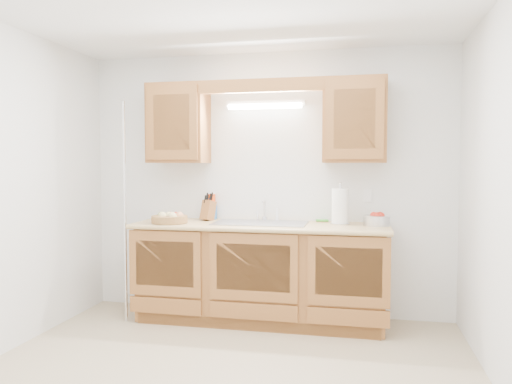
% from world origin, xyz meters
% --- Properties ---
extents(room, '(3.52, 3.50, 2.50)m').
position_xyz_m(room, '(0.00, 0.00, 1.25)').
color(room, tan).
rests_on(room, ground).
extents(base_cabinets, '(2.20, 0.60, 0.86)m').
position_xyz_m(base_cabinets, '(0.00, 1.20, 0.44)').
color(base_cabinets, brown).
rests_on(base_cabinets, ground).
extents(countertop, '(2.30, 0.63, 0.04)m').
position_xyz_m(countertop, '(0.00, 1.19, 0.88)').
color(countertop, tan).
rests_on(countertop, base_cabinets).
extents(upper_cabinet_left, '(0.55, 0.33, 0.75)m').
position_xyz_m(upper_cabinet_left, '(-0.83, 1.33, 1.83)').
color(upper_cabinet_left, brown).
rests_on(upper_cabinet_left, room).
extents(upper_cabinet_right, '(0.55, 0.33, 0.75)m').
position_xyz_m(upper_cabinet_right, '(0.83, 1.33, 1.83)').
color(upper_cabinet_right, brown).
rests_on(upper_cabinet_right, room).
extents(valance, '(2.20, 0.05, 0.12)m').
position_xyz_m(valance, '(0.00, 1.19, 2.14)').
color(valance, brown).
rests_on(valance, room).
extents(fluorescent_fixture, '(0.76, 0.08, 0.08)m').
position_xyz_m(fluorescent_fixture, '(0.00, 1.42, 2.00)').
color(fluorescent_fixture, white).
rests_on(fluorescent_fixture, room).
extents(sink, '(0.84, 0.46, 0.36)m').
position_xyz_m(sink, '(0.00, 1.21, 0.83)').
color(sink, '#9E9EA3').
rests_on(sink, countertop).
extents(wire_shelf_pole, '(0.03, 0.03, 2.00)m').
position_xyz_m(wire_shelf_pole, '(-1.20, 0.94, 1.00)').
color(wire_shelf_pole, silver).
rests_on(wire_shelf_pole, ground).
extents(outlet_plate, '(0.08, 0.01, 0.12)m').
position_xyz_m(outlet_plate, '(0.95, 1.49, 1.15)').
color(outlet_plate, white).
rests_on(outlet_plate, room).
extents(fruit_basket, '(0.39, 0.39, 0.10)m').
position_xyz_m(fruit_basket, '(-0.82, 1.05, 0.95)').
color(fruit_basket, '#91623A').
rests_on(fruit_basket, countertop).
extents(knife_block, '(0.14, 0.18, 0.28)m').
position_xyz_m(knife_block, '(-0.54, 1.34, 1.00)').
color(knife_block, brown).
rests_on(knife_block, countertop).
extents(orange_canister, '(0.11, 0.11, 0.26)m').
position_xyz_m(orange_canister, '(-0.54, 1.43, 1.03)').
color(orange_canister, '#FF490E').
rests_on(orange_canister, countertop).
extents(soap_bottle, '(0.10, 0.10, 0.21)m').
position_xyz_m(soap_bottle, '(-0.54, 1.43, 1.01)').
color(soap_bottle, '#2363B3').
rests_on(soap_bottle, countertop).
extents(sponge, '(0.12, 0.09, 0.02)m').
position_xyz_m(sponge, '(0.54, 1.44, 0.91)').
color(sponge, '#CC333F').
rests_on(sponge, countertop).
extents(paper_towel, '(0.18, 0.18, 0.38)m').
position_xyz_m(paper_towel, '(0.71, 1.29, 1.06)').
color(paper_towel, silver).
rests_on(paper_towel, countertop).
extents(apple_bowl, '(0.31, 0.31, 0.12)m').
position_xyz_m(apple_bowl, '(1.03, 1.26, 0.95)').
color(apple_bowl, silver).
rests_on(apple_bowl, countertop).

